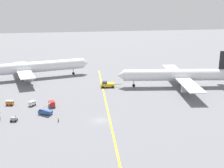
{
  "coord_description": "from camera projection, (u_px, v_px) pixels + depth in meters",
  "views": [
    {
      "loc": [
        -13.07,
        -83.53,
        35.53
      ],
      "look_at": [
        9.26,
        27.27,
        4.0
      ],
      "focal_mm": 46.13,
      "sensor_mm": 36.0,
      "label": 1
    }
  ],
  "objects": [
    {
      "name": "ground_plane",
      "position": [
        100.0,
        120.0,
        90.91
      ],
      "size": [
        600.0,
        600.0,
        0.0
      ],
      "primitive_type": "plane",
      "color": "slate"
    },
    {
      "name": "taxiway_stripe",
      "position": [
        107.0,
        109.0,
        101.12
      ],
      "size": [
        13.08,
        119.39,
        0.01
      ],
      "primitive_type": "cube",
      "rotation": [
        0.0,
        0.0,
        -0.11
      ],
      "color": "yellow",
      "rests_on": "ground"
    },
    {
      "name": "airliner_at_gate_left",
      "position": [
        28.0,
        68.0,
        140.12
      ],
      "size": [
        60.65,
        40.17,
        16.95
      ],
      "color": "white",
      "rests_on": "ground"
    },
    {
      "name": "airliner_being_pushed",
      "position": [
        177.0,
        75.0,
        126.95
      ],
      "size": [
        51.53,
        49.33,
        15.82
      ],
      "color": "white",
      "rests_on": "ground"
    },
    {
      "name": "pushback_tug",
      "position": [
        107.0,
        84.0,
        126.82
      ],
      "size": [
        9.3,
        3.74,
        2.96
      ],
      "color": "gold",
      "rests_on": "ground"
    },
    {
      "name": "gse_container_dolly_flat",
      "position": [
        52.0,
        104.0,
        102.52
      ],
      "size": [
        2.67,
        3.5,
        2.15
      ],
      "color": "slate",
      "rests_on": "ground"
    },
    {
      "name": "gse_baggage_cart_trailing",
      "position": [
        10.0,
        103.0,
        104.42
      ],
      "size": [
        3.07,
        2.29,
        1.71
      ],
      "color": "orange",
      "rests_on": "ground"
    },
    {
      "name": "gse_baggage_cart_near_cluster",
      "position": [
        32.0,
        103.0,
        103.89
      ],
      "size": [
        2.87,
        3.14,
        1.71
      ],
      "color": "silver",
      "rests_on": "ground"
    },
    {
      "name": "gse_gpu_cart_small",
      "position": [
        14.0,
        119.0,
        89.96
      ],
      "size": [
        2.3,
        1.88,
        1.9
      ],
      "color": "gray",
      "rests_on": "ground"
    },
    {
      "name": "gse_stair_truck_yellow",
      "position": [
        45.0,
        111.0,
        95.69
      ],
      "size": [
        4.92,
        3.72,
        4.06
      ],
      "color": "#2D5199",
      "rests_on": "ground"
    },
    {
      "name": "ground_crew_marshaller_foreground",
      "position": [
        58.0,
        119.0,
        89.71
      ],
      "size": [
        0.36,
        0.36,
        1.56
      ],
      "color": "black",
      "rests_on": "ground"
    }
  ]
}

